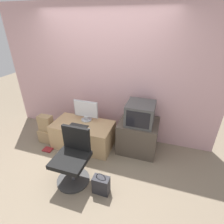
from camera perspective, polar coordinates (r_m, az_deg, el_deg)
ground_plane at (r=3.14m, az=-10.74°, el=-19.26°), size 12.00×12.00×0.00m
wall_back at (r=3.50m, az=-2.36°, el=11.53°), size 4.40×0.05×2.60m
desk at (r=3.57m, az=-9.33°, el=-7.27°), size 1.17×0.63×0.50m
side_stand at (r=3.43m, az=8.46°, el=-7.61°), size 0.72×0.63×0.62m
main_monitor at (r=3.45m, az=-8.51°, el=0.35°), size 0.50×0.21×0.42m
keyboard at (r=3.36m, az=-10.88°, el=-4.53°), size 0.36×0.14×0.01m
mouse at (r=3.24m, az=-7.48°, el=-5.39°), size 0.05×0.04×0.03m
crt_tv at (r=3.14m, az=9.21°, el=-0.44°), size 0.49×0.50×0.39m
office_chair at (r=2.83m, az=-12.69°, el=-14.78°), size 0.52×0.52×0.88m
cardboard_box_lower at (r=3.96m, az=-20.15°, el=-6.90°), size 0.30×0.27×0.27m
cardboard_box_upper at (r=3.81m, az=-20.86°, el=-3.29°), size 0.28×0.16×0.31m
handbag at (r=2.77m, az=-3.57°, el=-22.65°), size 0.24×0.14×0.37m
book at (r=3.75m, az=-20.23°, el=-11.44°), size 0.18×0.14×0.02m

